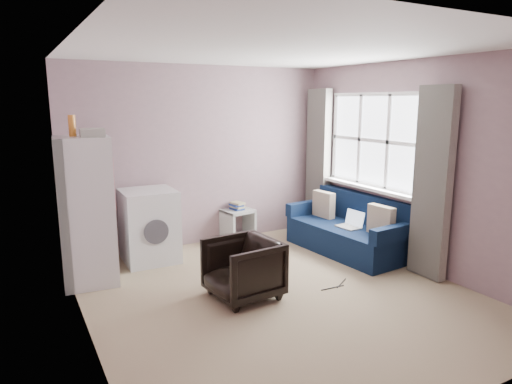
% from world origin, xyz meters
% --- Properties ---
extents(room, '(3.84, 4.24, 2.54)m').
position_xyz_m(room, '(0.02, 0.01, 1.25)').
color(room, '#9B8565').
rests_on(room, ground).
extents(armchair, '(0.68, 0.71, 0.69)m').
position_xyz_m(armchair, '(-0.36, 0.13, 0.34)').
color(armchair, black).
rests_on(armchair, ground).
extents(fridge, '(0.63, 0.61, 1.87)m').
position_xyz_m(fridge, '(-1.69, 1.30, 0.84)').
color(fridge, silver).
rests_on(fridge, ground).
extents(washing_machine, '(0.66, 0.68, 0.92)m').
position_xyz_m(washing_machine, '(-0.90, 1.70, 0.48)').
color(washing_machine, silver).
rests_on(washing_machine, ground).
extents(side_table, '(0.47, 0.47, 0.57)m').
position_xyz_m(side_table, '(0.48, 1.97, 0.27)').
color(side_table, '#969793').
rests_on(side_table, ground).
extents(sofa, '(0.92, 1.79, 0.77)m').
position_xyz_m(sofa, '(1.60, 0.76, 0.28)').
color(sofa, '#0C1C3A').
rests_on(sofa, ground).
extents(window_dressing, '(0.17, 2.62, 2.18)m').
position_xyz_m(window_dressing, '(1.78, 0.70, 1.11)').
color(window_dressing, white).
rests_on(window_dressing, ground).
extents(floor_cables, '(0.45, 0.17, 0.01)m').
position_xyz_m(floor_cables, '(0.69, -0.11, 0.01)').
color(floor_cables, black).
rests_on(floor_cables, ground).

